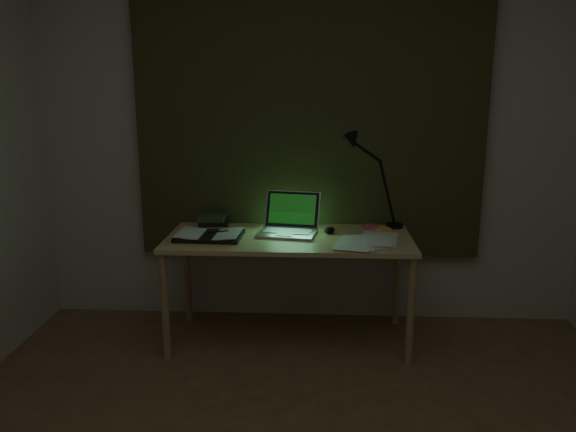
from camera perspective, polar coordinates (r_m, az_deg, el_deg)
name	(u,v)px	position (r m, az deg, el deg)	size (l,w,h in m)	color
wall_back	(310,132)	(3.63, 2.21, 8.51)	(3.50, 0.00, 2.50)	beige
curtain	(310,101)	(3.58, 2.23, 11.64)	(2.20, 0.06, 2.00)	#31341A
desk	(289,289)	(3.45, 0.11, -7.44)	(1.46, 0.64, 0.66)	tan
laptop	(287,215)	(3.36, -0.11, 0.10)	(0.34, 0.38, 0.25)	silver
open_textbook	(209,235)	(3.35, -7.99, -1.93)	(0.38, 0.27, 0.03)	silver
book_stack	(213,221)	(3.57, -7.66, -0.49)	(0.18, 0.22, 0.09)	silver
loose_papers	(371,241)	(3.26, 8.40, -2.49)	(0.33, 0.35, 0.02)	white
mouse	(330,230)	(3.43, 4.25, -1.45)	(0.06, 0.10, 0.04)	black
sticky_yellow	(384,229)	(3.54, 9.75, -1.29)	(0.07, 0.07, 0.01)	yellow
sticky_pink	(370,227)	(3.58, 8.30, -1.07)	(0.08, 0.08, 0.02)	#E4586C
desk_lamp	(396,181)	(3.56, 10.94, 3.47)	(0.39, 0.31, 0.59)	black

